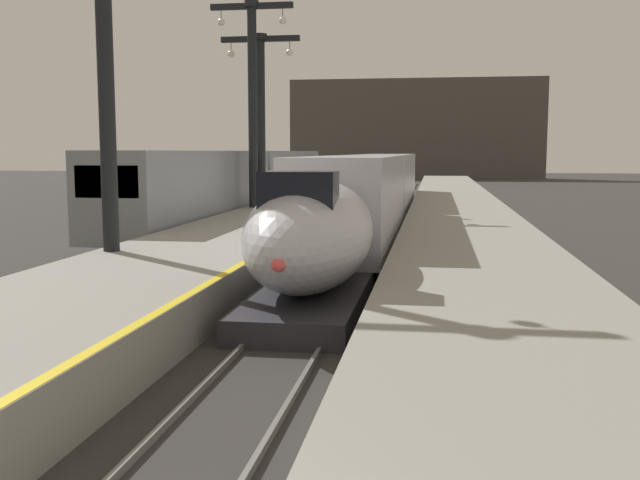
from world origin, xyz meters
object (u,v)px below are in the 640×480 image
object	(u,v)px
station_column_distant	(252,86)
passenger_near_edge	(290,202)
rolling_suitcase	(274,220)
station_column_mid	(104,30)
highspeed_train_main	(369,194)
regional_train_adjacent	(244,180)
station_column_far	(261,102)

from	to	relation	value
station_column_distant	passenger_near_edge	bearing A→B (deg)	-69.33
station_column_distant	rolling_suitcase	xyz separation A→B (m)	(3.14, -9.59, -5.55)
station_column_mid	station_column_distant	size ratio (longest dim) A/B	1.01
passenger_near_edge	highspeed_train_main	bearing A→B (deg)	73.68
station_column_mid	station_column_distant	bearing A→B (deg)	90.00
station_column_mid	passenger_near_edge	xyz separation A→B (m)	(3.79, 5.98, -4.91)
regional_train_adjacent	station_column_far	xyz separation A→B (m)	(2.20, -4.94, 4.10)
regional_train_adjacent	station_column_mid	world-z (taller)	station_column_mid
highspeed_train_main	regional_train_adjacent	world-z (taller)	regional_train_adjacent
station_column_mid	rolling_suitcase	world-z (taller)	station_column_mid
station_column_far	highspeed_train_main	bearing A→B (deg)	-37.33
regional_train_adjacent	passenger_near_edge	bearing A→B (deg)	-70.23
station_column_mid	station_column_far	size ratio (longest dim) A/B	1.16
station_column_far	station_column_distant	xyz separation A→B (m)	(0.00, -1.67, 0.67)
station_column_far	passenger_near_edge	distance (m)	13.01
station_column_distant	station_column_mid	bearing A→B (deg)	-90.00
station_column_far	rolling_suitcase	distance (m)	12.67
passenger_near_edge	station_column_mid	bearing A→B (deg)	-122.35
regional_train_adjacent	station_column_mid	distance (m)	23.25
station_column_distant	rolling_suitcase	world-z (taller)	station_column_distant
regional_train_adjacent	station_column_mid	size ratio (longest dim) A/B	3.70
highspeed_train_main	station_column_mid	world-z (taller)	station_column_mid
highspeed_train_main	station_column_mid	xyz separation A→B (m)	(-5.90, -13.20, 5.03)
station_column_distant	passenger_near_edge	distance (m)	11.78
regional_train_adjacent	station_column_mid	xyz separation A→B (m)	(2.20, -22.64, 4.82)
highspeed_train_main	station_column_distant	size ratio (longest dim) A/B	3.97
station_column_mid	station_column_distant	world-z (taller)	station_column_mid
station_column_mid	passenger_near_edge	distance (m)	8.61
station_column_far	rolling_suitcase	bearing A→B (deg)	-74.42
passenger_near_edge	rolling_suitcase	world-z (taller)	passenger_near_edge
station_column_far	station_column_distant	world-z (taller)	station_column_distant
regional_train_adjacent	station_column_far	world-z (taller)	station_column_far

